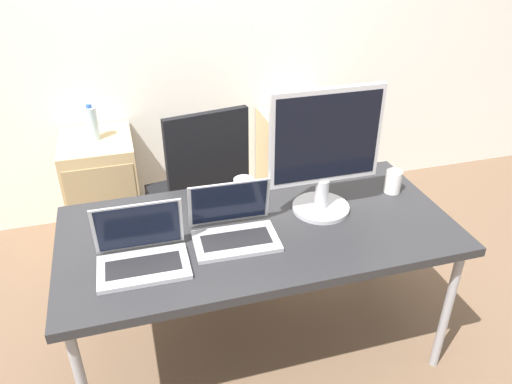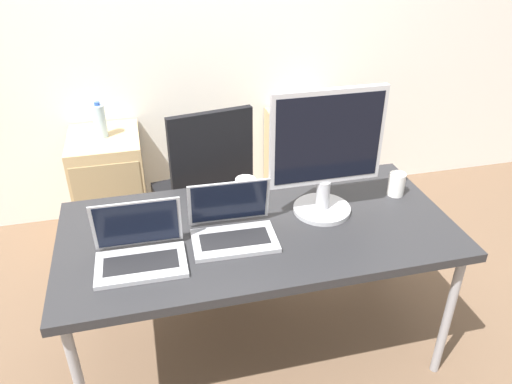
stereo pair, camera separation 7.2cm
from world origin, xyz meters
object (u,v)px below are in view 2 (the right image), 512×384
laptop_right (233,227)px  monitor (326,153)px  water_bottle (100,121)px  coffee_cup_brown (245,189)px  cabinet_left (111,187)px  laptop_left (140,250)px  coffee_cup_white (396,184)px  cabinet_right (303,165)px  office_chair (204,208)px

laptop_right → monitor: (0.43, 0.10, 0.24)m
water_bottle → monitor: bearing=-49.2°
coffee_cup_brown → laptop_right: bearing=-112.3°
cabinet_left → laptop_left: size_ratio=2.01×
laptop_right → coffee_cup_white: size_ratio=3.16×
cabinet_right → laptop_right: size_ratio=1.99×
cabinet_right → coffee_cup_white: bearing=-85.7°
office_chair → cabinet_left: (-0.54, 0.46, -0.03)m
monitor → coffee_cup_white: 0.46m
coffee_cup_brown → office_chair: bearing=105.4°
laptop_left → coffee_cup_white: laptop_left is taller
monitor → laptop_left: bearing=-168.2°
water_bottle → laptop_left: laptop_left is taller
cabinet_right → laptop_left: (-1.12, -1.31, 0.42)m
coffee_cup_white → water_bottle: bearing=141.7°
cabinet_left → laptop_left: laptop_left is taller
coffee_cup_brown → cabinet_left: bearing=125.4°
laptop_left → laptop_right: (0.38, 0.07, -0.00)m
laptop_left → monitor: 0.86m
office_chair → monitor: bearing=-56.8°
cabinet_right → office_chair: bearing=-149.0°
office_chair → monitor: 1.03m
office_chair → coffee_cup_brown: bearing=-74.6°
cabinet_left → coffee_cup_white: coffee_cup_white is taller
cabinet_right → laptop_right: (-0.74, -1.24, 0.42)m
office_chair → cabinet_left: size_ratio=1.50×
laptop_left → coffee_cup_white: bearing=10.6°
laptop_right → coffee_cup_white: laptop_right is taller
office_chair → water_bottle: size_ratio=4.79×
cabinet_left → water_bottle: (0.00, 0.00, 0.45)m
office_chair → laptop_right: (0.02, -0.79, 0.39)m
water_bottle → monitor: size_ratio=0.38×
cabinet_left → monitor: 1.65m
laptop_left → coffee_cup_white: size_ratio=3.13×
water_bottle → laptop_left: 1.32m
coffee_cup_white → coffee_cup_brown: size_ratio=1.08×
cabinet_left → cabinet_right: size_ratio=1.00×
water_bottle → laptop_left: (0.17, -1.31, -0.03)m
office_chair → coffee_cup_white: (0.84, -0.63, 0.39)m
coffee_cup_white → coffee_cup_brown: (-0.70, 0.14, -0.00)m
coffee_cup_white → coffee_cup_brown: 0.72m
coffee_cup_white → laptop_right: bearing=-169.3°
water_bottle → coffee_cup_white: size_ratio=1.96×
laptop_left → laptop_right: bearing=10.4°
laptop_right → laptop_left: bearing=-169.6°
cabinet_left → office_chair: bearing=-40.3°
cabinet_right → laptop_right: 1.51m
office_chair → laptop_right: size_ratio=2.97×
laptop_right → monitor: bearing=13.0°
cabinet_right → cabinet_left: bearing=180.0°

